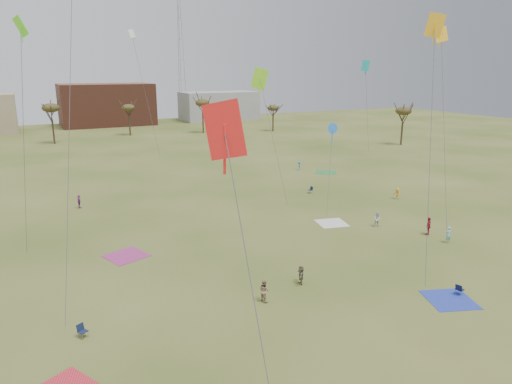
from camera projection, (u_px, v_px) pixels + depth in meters
name	position (u px, v px, depth m)	size (l,w,h in m)	color
ground	(333.00, 307.00, 32.38)	(260.00, 260.00, 0.00)	#3B4D18
spectator_fore_a	(429.00, 226.00, 46.27)	(1.08, 0.45, 1.85)	maroon
spectator_fore_b	(264.00, 290.00, 33.00)	(0.81, 0.63, 1.67)	#A08165
spectator_fore_c	(301.00, 275.00, 35.67)	(1.38, 0.44, 1.49)	brown
flyer_mid_b	(397.00, 193.00, 59.09)	(0.97, 0.56, 1.50)	gold
flyer_mid_c	(448.00, 235.00, 44.15)	(0.60, 0.39, 1.64)	#7CBECF
spectator_mid_d	(79.00, 202.00, 55.16)	(0.95, 0.40, 1.63)	#8B3A88
spectator_mid_e	(378.00, 219.00, 48.64)	(0.80, 0.63, 1.65)	silver
flyer_far_c	(299.00, 166.00, 76.07)	(0.89, 0.51, 1.38)	#2367A0
blanket_blue	(450.00, 300.00, 33.37)	(3.22, 3.22, 0.03)	#283DB1
blanket_cream	(332.00, 223.00, 49.97)	(3.01, 3.01, 0.03)	white
blanket_plum	(126.00, 256.00, 41.21)	(3.25, 3.25, 0.03)	#A43274
blanket_olive	(326.00, 172.00, 74.47)	(3.23, 3.23, 0.03)	#2F833D
camp_chair_left	(83.00, 334.00, 28.64)	(0.71, 0.72, 0.87)	#141E38
camp_chair_center	(459.00, 291.00, 34.08)	(0.65, 0.62, 0.87)	#131834
camp_chair_right	(310.00, 191.00, 62.03)	(0.61, 0.57, 0.87)	#131935
kites_aloft	(176.00, 46.00, 48.26)	(73.30, 71.53, 25.01)	red
tree_line	(101.00, 113.00, 97.54)	(117.44, 49.32, 8.91)	#3A2B1E
building_brick	(107.00, 104.00, 136.48)	(26.00, 16.00, 12.00)	brown
building_grey	(219.00, 106.00, 150.40)	(24.00, 12.00, 9.00)	gray
radio_tower	(181.00, 59.00, 148.29)	(1.51, 1.72, 41.00)	#9EA3A8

